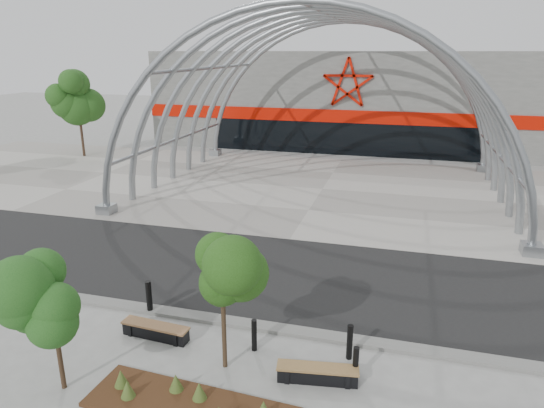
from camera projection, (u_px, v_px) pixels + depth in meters
name	position (u px, v px, depth m)	size (l,w,h in m)	color
ground	(238.00, 320.00, 15.22)	(140.00, 140.00, 0.00)	gray
road	(268.00, 273.00, 18.43)	(140.00, 7.00, 0.02)	black
forecourt	(322.00, 189.00, 29.45)	(60.00, 17.00, 0.04)	gray
kerb	(235.00, 322.00, 14.97)	(60.00, 0.50, 0.12)	slate
arena_building	(357.00, 97.00, 44.72)	(34.00, 15.24, 8.00)	#63635E
vault_canopy	(322.00, 189.00, 29.45)	(20.80, 15.80, 20.36)	gray
planting_bed	(188.00, 403.00, 11.45)	(5.18, 1.85, 0.54)	#321B0E
street_tree_0	(50.00, 291.00, 11.35)	(1.65, 1.65, 3.76)	black
street_tree_1	(222.00, 279.00, 12.21)	(1.53, 1.53, 3.61)	#2F2415
bench_0	(156.00, 331.00, 14.23)	(2.11, 0.60, 0.44)	black
bench_1	(317.00, 374.00, 12.34)	(2.13, 0.76, 0.44)	black
bollard_0	(150.00, 297.00, 15.59)	(0.16, 0.16, 1.01)	black
bollard_1	(149.00, 297.00, 15.46)	(0.18, 0.18, 1.12)	black
bollard_2	(254.00, 335.00, 13.55)	(0.15, 0.15, 0.96)	black
bollard_3	(350.00, 342.00, 13.17)	(0.16, 0.16, 1.03)	black
bollard_4	(356.00, 364.00, 12.31)	(0.15, 0.15, 0.97)	black
bg_tree_0	(77.00, 97.00, 37.27)	(3.00, 3.00, 6.45)	#2F2017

